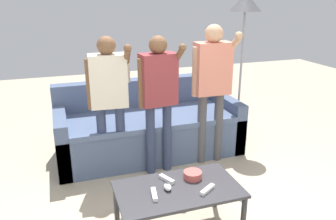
% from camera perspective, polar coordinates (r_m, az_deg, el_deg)
% --- Properties ---
extents(ground_plane, '(12.00, 12.00, 0.00)m').
position_cam_1_polar(ground_plane, '(3.22, 4.33, -17.07)').
color(ground_plane, tan).
extents(couch, '(2.20, 0.93, 0.86)m').
position_cam_1_polar(couch, '(4.22, -3.37, -3.06)').
color(couch, '#475675').
rests_on(couch, ground).
extents(coffee_table, '(0.99, 0.56, 0.43)m').
position_cam_1_polar(coffee_table, '(2.79, 1.73, -13.89)').
color(coffee_table, '#2D2D33').
rests_on(coffee_table, ground).
extents(snack_bowl, '(0.15, 0.15, 0.06)m').
position_cam_1_polar(snack_bowl, '(2.88, 4.18, -10.84)').
color(snack_bowl, '#B24C47').
rests_on(snack_bowl, coffee_table).
extents(game_remote_nunchuk, '(0.06, 0.09, 0.05)m').
position_cam_1_polar(game_remote_nunchuk, '(2.72, -0.06, -12.84)').
color(game_remote_nunchuk, white).
rests_on(game_remote_nunchuk, coffee_table).
extents(floor_lamp, '(0.38, 0.38, 1.91)m').
position_cam_1_polar(floor_lamp, '(4.38, 12.85, 15.87)').
color(floor_lamp, '#2D2D33').
rests_on(floor_lamp, ground).
extents(player_left, '(0.44, 0.33, 1.51)m').
position_cam_1_polar(player_left, '(3.50, -9.90, 3.09)').
color(player_left, '#2D3856').
rests_on(player_left, ground).
extents(player_center, '(0.46, 0.31, 1.50)m').
position_cam_1_polar(player_center, '(3.52, -1.60, 3.42)').
color(player_center, '#2D3856').
rests_on(player_center, ground).
extents(player_right, '(0.47, 0.33, 1.59)m').
position_cam_1_polar(player_right, '(3.78, 7.44, 5.22)').
color(player_right, '#47474C').
rests_on(player_right, ground).
extents(game_remote_wand_near, '(0.16, 0.12, 0.03)m').
position_cam_1_polar(game_remote_wand_near, '(2.73, 6.65, -13.16)').
color(game_remote_wand_near, white).
rests_on(game_remote_wand_near, coffee_table).
extents(game_remote_wand_far, '(0.10, 0.16, 0.03)m').
position_cam_1_polar(game_remote_wand_far, '(2.84, -0.22, -11.56)').
color(game_remote_wand_far, white).
rests_on(game_remote_wand_far, coffee_table).
extents(game_remote_wand_spare, '(0.06, 0.17, 0.03)m').
position_cam_1_polar(game_remote_wand_spare, '(2.65, -2.35, -14.01)').
color(game_remote_wand_spare, white).
rests_on(game_remote_wand_spare, coffee_table).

